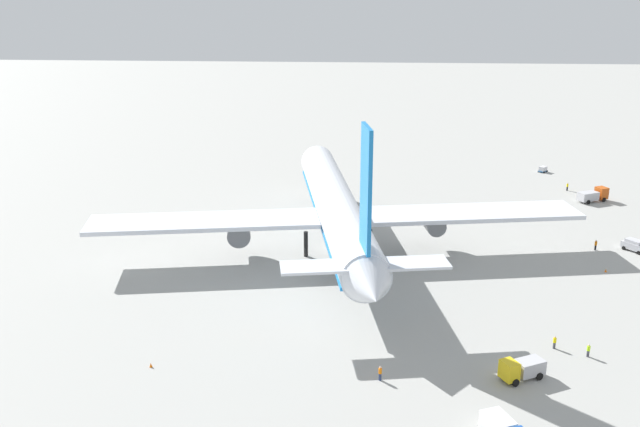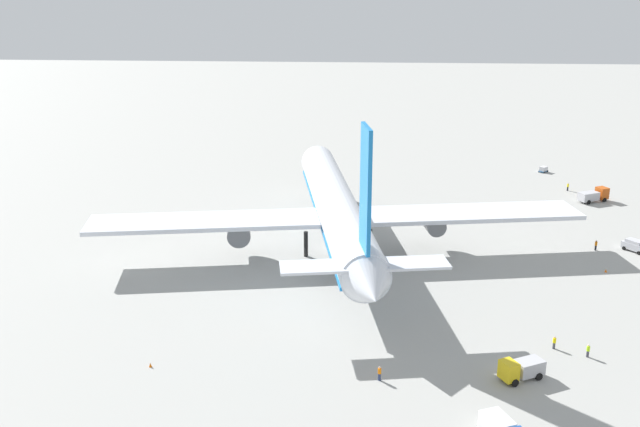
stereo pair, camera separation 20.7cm
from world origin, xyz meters
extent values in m
plane|color=#9E9E99|center=(0.00, 0.00, 0.00)|extent=(600.00, 600.00, 0.00)
cylinder|color=silver|center=(0.00, 0.00, 7.62)|extent=(62.71, 17.26, 6.69)
cone|color=silver|center=(33.42, 5.79, 7.62)|extent=(6.39, 7.37, 6.55)
cone|color=silver|center=(-34.08, -5.91, 7.62)|extent=(7.68, 7.40, 6.35)
cube|color=#1972BF|center=(-28.81, -4.99, 18.86)|extent=(6.00, 1.52, 15.79)
cube|color=silver|center=(-30.31, 0.73, 8.96)|extent=(6.01, 10.39, 0.36)
cube|color=silver|center=(-28.30, -10.89, 8.96)|extent=(6.01, 10.39, 0.36)
cube|color=silver|center=(-6.80, 20.94, 6.62)|extent=(15.17, 37.90, 0.70)
cylinder|color=slate|center=(-4.87, 15.66, 4.38)|extent=(6.25, 4.69, 3.78)
cube|color=silver|center=(0.64, -22.01, 6.62)|extent=(15.17, 37.90, 0.70)
cylinder|color=slate|center=(0.68, -16.38, 4.66)|extent=(5.58, 4.03, 3.21)
cylinder|color=black|center=(21.55, 3.74, 2.14)|extent=(0.70, 0.70, 4.28)
cylinder|color=black|center=(-3.99, 4.73, 2.14)|extent=(0.70, 0.70, 4.28)
cylinder|color=black|center=(-2.17, -5.80, 2.14)|extent=(0.70, 0.70, 4.28)
cube|color=#1972BF|center=(0.00, 0.00, 5.78)|extent=(60.19, 16.51, 0.50)
cube|color=#BF4C14|center=(31.95, -53.76, 1.63)|extent=(2.84, 2.74, 2.36)
cube|color=#B2B2B7|center=(30.35, -50.63, 1.31)|extent=(3.79, 4.59, 1.72)
cube|color=black|center=(32.26, -54.37, 2.22)|extent=(1.68, 0.91, 1.04)
cylinder|color=black|center=(32.84, -53.09, 0.45)|extent=(0.68, 0.94, 0.90)
cylinder|color=black|center=(30.88, -54.09, 0.45)|extent=(0.68, 0.94, 0.90)
cylinder|color=black|center=(30.94, -49.38, 0.45)|extent=(0.68, 0.94, 0.90)
cylinder|color=black|center=(28.99, -50.37, 0.45)|extent=(0.68, 0.94, 0.90)
cube|color=yellow|center=(-41.40, -21.57, 1.53)|extent=(2.55, 2.35, 2.16)
cube|color=#B2B2B7|center=(-40.08, -24.08, 1.29)|extent=(3.33, 3.84, 1.68)
cube|color=black|center=(-41.66, -21.08, 2.07)|extent=(1.56, 0.87, 0.95)
cylinder|color=black|center=(-42.24, -22.19, 0.45)|extent=(0.68, 0.94, 0.90)
cylinder|color=black|center=(-40.42, -21.23, 0.45)|extent=(0.68, 0.94, 0.90)
cylinder|color=black|center=(-40.67, -25.16, 0.45)|extent=(0.68, 0.94, 0.90)
cylinder|color=black|center=(-38.86, -24.21, 0.45)|extent=(0.68, 0.94, 0.90)
cube|color=silver|center=(-51.99, -18.53, 1.42)|extent=(3.99, 3.44, 1.94)
cube|color=silver|center=(2.15, -50.40, 0.87)|extent=(4.44, 4.04, 1.10)
cube|color=silver|center=(2.32, -50.27, 1.70)|extent=(3.14, 2.97, 0.55)
cylinder|color=black|center=(0.49, -50.52, 0.32)|extent=(0.64, 0.57, 0.64)
cylinder|color=black|center=(3.81, -50.27, 0.32)|extent=(0.64, 0.57, 0.64)
cylinder|color=black|center=(2.67, -48.82, 0.32)|extent=(0.64, 0.57, 0.64)
cube|color=#26598C|center=(54.84, -47.07, 0.28)|extent=(2.63, 2.55, 0.15)
cylinder|color=#333338|center=(55.92, -48.02, 0.28)|extent=(0.50, 0.46, 0.08)
cube|color=silver|center=(54.84, -47.07, 0.86)|extent=(2.26, 2.20, 1.03)
cylinder|color=black|center=(55.95, -47.11, 0.20)|extent=(0.38, 0.35, 0.40)
cylinder|color=black|center=(55.03, -48.16, 0.20)|extent=(0.38, 0.35, 0.40)
cylinder|color=black|center=(54.65, -45.97, 0.20)|extent=(0.38, 0.35, 0.40)
cylinder|color=black|center=(53.73, -47.03, 0.20)|extent=(0.38, 0.35, 0.40)
cylinder|color=#3F3F47|center=(-34.87, -32.23, 0.41)|extent=(0.42, 0.42, 0.82)
cylinder|color=#B2F219|center=(-34.87, -32.23, 1.12)|extent=(0.53, 0.53, 0.61)
sphere|color=beige|center=(-34.87, -32.23, 1.54)|extent=(0.22, 0.22, 0.22)
cylinder|color=black|center=(38.89, -48.68, 0.43)|extent=(0.40, 0.40, 0.86)
cylinder|color=yellow|center=(38.89, -48.68, 1.18)|extent=(0.50, 0.50, 0.64)
sphere|color=tan|center=(38.89, -48.68, 1.62)|extent=(0.23, 0.23, 0.23)
cylinder|color=navy|center=(-41.97, -7.05, 0.43)|extent=(0.44, 0.44, 0.87)
cylinder|color=orange|center=(-41.97, -7.05, 1.20)|extent=(0.54, 0.54, 0.65)
sphere|color=beige|center=(-41.97, -7.05, 1.64)|extent=(0.24, 0.24, 0.24)
cylinder|color=#3F3F47|center=(-33.06, -28.66, 0.41)|extent=(0.34, 0.34, 0.82)
cylinder|color=yellow|center=(-33.06, -28.66, 1.13)|extent=(0.43, 0.43, 0.61)
sphere|color=tan|center=(-33.06, -28.66, 1.54)|extent=(0.22, 0.22, 0.22)
cylinder|color=#3F3F47|center=(24.44, -39.52, 0.43)|extent=(0.45, 0.45, 0.85)
cylinder|color=orange|center=(24.44, -39.52, 1.17)|extent=(0.56, 0.56, 0.64)
sphere|color=tan|center=(24.44, -39.52, 1.61)|extent=(0.23, 0.23, 0.23)
cylinder|color=black|center=(2.13, -43.94, 0.44)|extent=(0.41, 0.41, 0.88)
cylinder|color=orange|center=(2.13, -43.94, 1.21)|extent=(0.51, 0.51, 0.66)
sphere|color=#8C6647|center=(2.13, -43.94, 1.66)|extent=(0.24, 0.24, 0.24)
cone|color=orange|center=(-40.91, 19.85, 0.28)|extent=(0.36, 0.36, 0.55)
cone|color=orange|center=(-7.56, -42.71, 0.28)|extent=(0.36, 0.36, 0.55)
camera|label=1|loc=(-113.52, -5.09, 43.08)|focal=39.97mm
camera|label=2|loc=(-113.51, -5.30, 43.08)|focal=39.97mm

